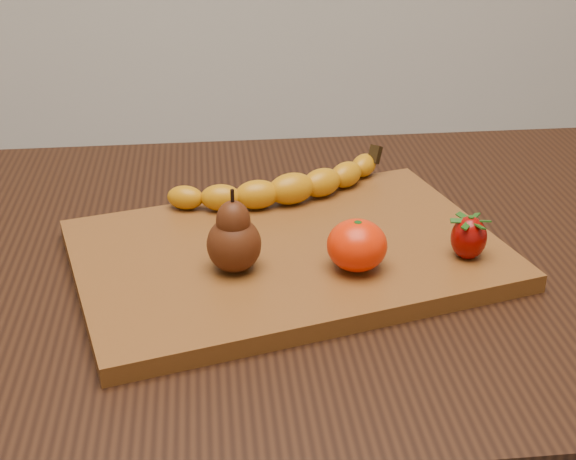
{
  "coord_description": "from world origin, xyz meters",
  "views": [
    {
      "loc": [
        -0.13,
        -0.79,
        1.19
      ],
      "look_at": [
        -0.05,
        -0.03,
        0.8
      ],
      "focal_mm": 50.0,
      "sensor_mm": 36.0,
      "label": 1
    }
  ],
  "objects": [
    {
      "name": "table",
      "position": [
        0.0,
        0.0,
        0.66
      ],
      "size": [
        1.0,
        0.7,
        0.76
      ],
      "color": "black",
      "rests_on": "ground"
    },
    {
      "name": "cutting_board",
      "position": [
        -0.05,
        -0.03,
        0.77
      ],
      "size": [
        0.51,
        0.4,
        0.02
      ],
      "primitive_type": "cube",
      "rotation": [
        0.0,
        0.0,
        0.25
      ],
      "color": "brown",
      "rests_on": "table"
    },
    {
      "name": "banana",
      "position": [
        -0.04,
        0.08,
        0.8
      ],
      "size": [
        0.25,
        0.14,
        0.04
      ],
      "primitive_type": null,
      "rotation": [
        0.0,
        0.0,
        0.32
      ],
      "color": "#C78109",
      "rests_on": "cutting_board"
    },
    {
      "name": "pear",
      "position": [
        -0.11,
        -0.07,
        0.82
      ],
      "size": [
        0.06,
        0.06,
        0.09
      ],
      "primitive_type": null,
      "rotation": [
        0.0,
        0.0,
        0.08
      ],
      "color": "#481E0B",
      "rests_on": "cutting_board"
    },
    {
      "name": "mandarin",
      "position": [
        0.01,
        -0.09,
        0.81
      ],
      "size": [
        0.08,
        0.08,
        0.05
      ],
      "primitive_type": "ellipsoid",
      "rotation": [
        0.0,
        0.0,
        -0.32
      ],
      "color": "red",
      "rests_on": "cutting_board"
    },
    {
      "name": "strawberry",
      "position": [
        0.13,
        -0.07,
        0.8
      ],
      "size": [
        0.04,
        0.04,
        0.05
      ],
      "primitive_type": null,
      "rotation": [
        0.0,
        0.0,
        -0.14
      ],
      "color": "#810603",
      "rests_on": "cutting_board"
    }
  ]
}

